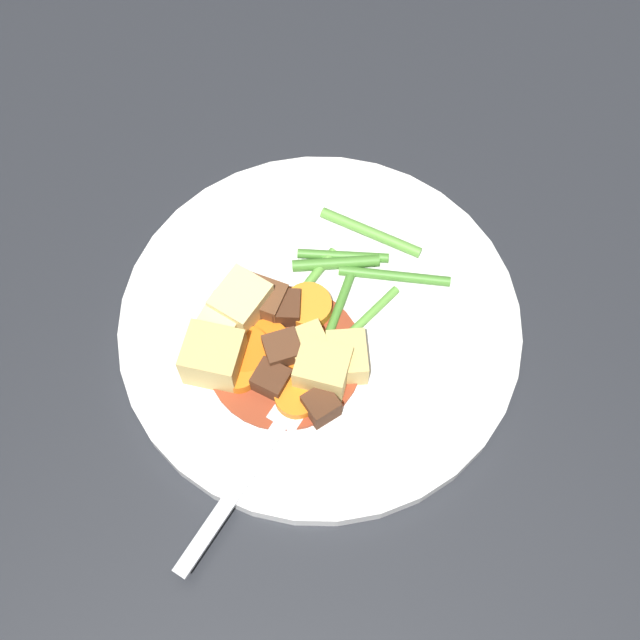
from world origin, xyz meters
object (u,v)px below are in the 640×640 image
Objects in this scene: carrot_slice_2 at (311,304)px; fork at (262,452)px; dinner_plate at (320,324)px; meat_chunk_0 at (287,309)px; carrot_slice_3 at (246,352)px; potato_chunk_0 at (223,321)px; potato_chunk_3 at (308,347)px; potato_chunk_2 at (214,357)px; carrot_slice_4 at (266,344)px; meat_chunk_1 at (321,405)px; meat_chunk_2 at (282,351)px; meat_chunk_3 at (262,300)px; carrot_slice_5 at (301,377)px; potato_chunk_5 at (323,371)px; potato_chunk_4 at (241,303)px; potato_chunk_1 at (347,357)px; carrot_slice_0 at (297,397)px; carrot_slice_1 at (239,374)px; meat_chunk_4 at (272,380)px.

carrot_slice_2 is 0.19× the size of fork.
meat_chunk_0 is at bearing -60.36° from dinner_plate.
carrot_slice_3 is at bearing -0.50° from meat_chunk_0.
potato_chunk_3 is (-0.02, 0.06, -0.00)m from potato_chunk_0.
potato_chunk_2 reaches higher than dinner_plate.
carrot_slice_2 is at bearing -155.95° from fork.
meat_chunk_1 reaches higher than carrot_slice_4.
meat_chunk_2 reaches higher than meat_chunk_3.
meat_chunk_0 is (-0.03, -0.04, 0.00)m from carrot_slice_5.
potato_chunk_5 is at bearing -176.88° from fork.
potato_chunk_4 reaches higher than meat_chunk_3.
potato_chunk_1 reaches higher than meat_chunk_1.
carrot_slice_2 is 1.41× the size of meat_chunk_2.
potato_chunk_4 is (-0.01, -0.07, 0.01)m from carrot_slice_5.
fork is at bearing 17.84° from potato_chunk_3.
carrot_slice_0 is 0.96× the size of meat_chunk_3.
potato_chunk_0 is 0.09m from potato_chunk_1.
potato_chunk_5 is 0.20× the size of fork.
carrot_slice_5 is at bearing 128.22° from carrot_slice_1.
carrot_slice_4 is at bearing -5.27° from carrot_slice_2.
potato_chunk_3 is 0.03m from meat_chunk_4.
meat_chunk_1 is (0.02, 0.01, -0.01)m from potato_chunk_5.
potato_chunk_1 is at bearing 168.68° from carrot_slice_0.
potato_chunk_0 is 0.08m from potato_chunk_5.
meat_chunk_0 is (-0.05, -0.05, 0.00)m from carrot_slice_0.
meat_chunk_3 is (-0.02, -0.02, 0.01)m from carrot_slice_4.
fork is at bearing -12.26° from meat_chunk_1.
carrot_slice_5 is 0.02m from meat_chunk_4.
meat_chunk_0 is 1.03× the size of meat_chunk_4.
fork is (0.05, 0.08, -0.01)m from potato_chunk_0.
carrot_slice_3 is 1.57× the size of meat_chunk_4.
meat_chunk_0 is (-0.04, 0.00, 0.00)m from carrot_slice_3.
meat_chunk_3 is at bearing -119.22° from meat_chunk_2.
potato_chunk_4 is at bearing -91.70° from potato_chunk_5.
carrot_slice_3 is 1.47× the size of meat_chunk_2.
meat_chunk_0 reaches higher than carrot_slice_2.
meat_chunk_1 is at bearing 92.46° from carrot_slice_3.
carrot_slice_0 is at bearing -73.56° from meat_chunk_1.
carrot_slice_0 is 0.82× the size of potato_chunk_4.
potato_chunk_2 is 1.86× the size of meat_chunk_1.
carrot_slice_0 is 0.87× the size of potato_chunk_5.
carrot_slice_4 is 0.92× the size of potato_chunk_2.
potato_chunk_4 is 0.03m from meat_chunk_0.
potato_chunk_5 is at bearing -14.99° from potato_chunk_1.
carrot_slice_4 is 0.03m from meat_chunk_0.
carrot_slice_2 is at bearing -163.28° from meat_chunk_4.
potato_chunk_0 reaches higher than meat_chunk_3.
potato_chunk_5 reaches higher than potato_chunk_1.
carrot_slice_2 is 0.02m from meat_chunk_0.
meat_chunk_0 is at bearing 144.75° from potato_chunk_0.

